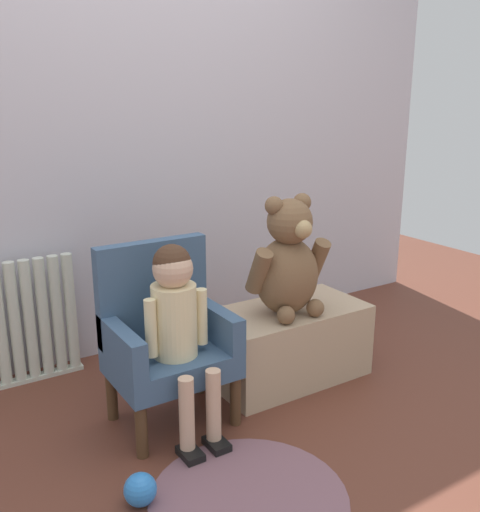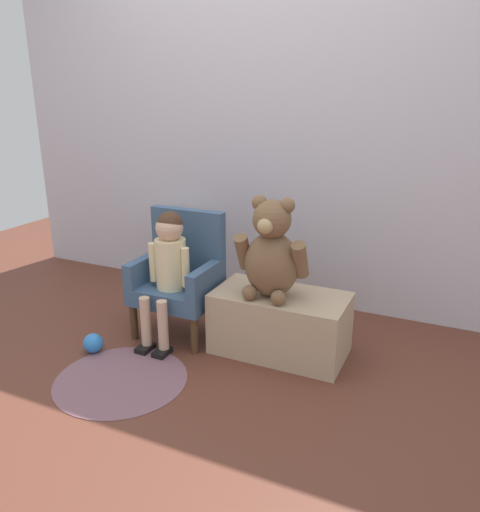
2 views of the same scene
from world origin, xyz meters
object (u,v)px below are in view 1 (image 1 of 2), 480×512
at_px(child_armchair, 165,336).
at_px(low_bench, 288,343).
at_px(floor_rug, 249,497).
at_px(child_figure, 177,313).
at_px(radiator, 30,322).
at_px(toy_ball, 140,489).
at_px(large_teddy_bear, 288,263).

relative_size(child_armchair, low_bench, 1.01).
distance_m(low_bench, floor_rug, 0.87).
bearing_deg(child_figure, low_bench, 11.03).
height_order(child_figure, low_bench, child_figure).
relative_size(child_armchair, floor_rug, 1.09).
height_order(radiator, child_armchair, child_armchair).
distance_m(radiator, toy_ball, 1.07).
distance_m(large_teddy_bear, toy_ball, 1.09).
xyz_separation_m(child_armchair, child_figure, (0.00, -0.11, 0.13)).
relative_size(radiator, floor_rug, 0.88).
distance_m(child_armchair, floor_rug, 0.68).
bearing_deg(child_armchair, floor_rug, -89.45).
bearing_deg(child_armchair, child_figure, -90.00).
xyz_separation_m(child_armchair, toy_ball, (-0.30, -0.43, -0.30)).
bearing_deg(toy_ball, floor_rug, -27.86).
bearing_deg(radiator, large_teddy_bear, -34.02).
height_order(floor_rug, toy_ball, toy_ball).
xyz_separation_m(low_bench, toy_ball, (-0.91, -0.43, -0.12)).
bearing_deg(child_figure, floor_rug, -89.32).
bearing_deg(toy_ball, child_figure, 46.21).
relative_size(floor_rug, toy_ball, 6.12).
relative_size(low_bench, large_teddy_bear, 1.35).
xyz_separation_m(child_figure, low_bench, (0.61, 0.12, -0.32)).
height_order(child_armchair, child_figure, child_figure).
height_order(child_figure, floor_rug, child_figure).
bearing_deg(toy_ball, radiator, 94.36).
height_order(low_bench, large_teddy_bear, large_teddy_bear).
bearing_deg(radiator, low_bench, -31.27).
distance_m(low_bench, toy_ball, 1.02).
distance_m(child_figure, low_bench, 0.70).
height_order(child_armchair, toy_ball, child_armchair).
xyz_separation_m(radiator, floor_rug, (0.39, -1.20, -0.28)).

